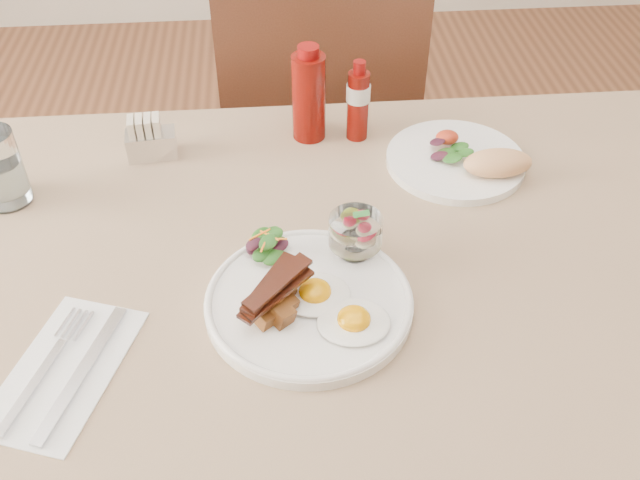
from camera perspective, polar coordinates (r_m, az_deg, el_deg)
The scene contains 13 objects.
table at distance 1.09m, azimuth 2.67°, elevation -5.19°, with size 1.33×0.88×0.75m.
chair_far at distance 1.69m, azimuth -0.15°, elevation 8.09°, with size 0.42×0.42×0.93m.
main_plate at distance 0.96m, azimuth -0.90°, elevation -5.03°, with size 0.28×0.28×0.02m, color white.
fried_eggs at distance 0.93m, azimuth 1.13°, elevation -5.35°, with size 0.16×0.16×0.03m.
bacon_potato_pile at distance 0.92m, azimuth -3.61°, elevation -4.59°, with size 0.10×0.11×0.05m.
side_salad at distance 1.01m, azimuth -4.18°, elevation -0.44°, with size 0.07×0.06×0.04m.
fruit_cup at distance 0.99m, azimuth 2.86°, elevation 0.70°, with size 0.08×0.08×0.08m.
second_plate at distance 1.22m, azimuth 11.55°, elevation 6.30°, with size 0.23×0.23×0.06m.
ketchup_bottle at distance 1.24m, azimuth -0.90°, elevation 11.47°, with size 0.07×0.07×0.17m.
hot_sauce_bottle at distance 1.25m, azimuth 3.06°, elevation 11.00°, with size 0.05×0.05×0.15m.
sugar_caddy at distance 1.25m, azimuth -13.47°, elevation 7.77°, with size 0.09×0.05×0.08m.
water_glass at distance 1.21m, azimuth -24.21°, elevation 4.96°, with size 0.07×0.07×0.12m.
napkin_cutlery at distance 0.95m, azimuth -19.70°, elevation -9.78°, with size 0.19×0.25×0.01m.
Camera 1 is at (-0.11, -0.74, 1.46)m, focal length 40.00 mm.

